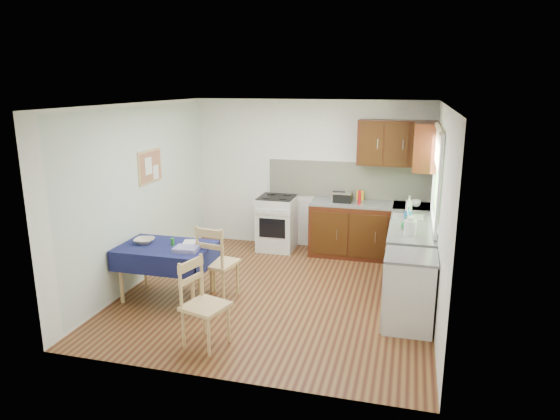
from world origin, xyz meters
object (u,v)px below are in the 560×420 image
(chair_far, at_px, (216,260))
(dish_rack, at_px, (408,216))
(toaster, at_px, (339,197))
(sandwich_press, at_px, (343,197))
(chair_near, at_px, (202,301))
(dining_table, at_px, (166,253))
(kettle, at_px, (410,226))

(chair_far, relative_size, dish_rack, 2.37)
(toaster, bearing_deg, sandwich_press, 28.85)
(chair_near, bearing_deg, dining_table, 58.70)
(dining_table, height_order, sandwich_press, sandwich_press)
(chair_near, relative_size, sandwich_press, 3.32)
(dining_table, height_order, dish_rack, dish_rack)
(chair_near, height_order, toaster, toaster)
(dining_table, height_order, chair_near, chair_near)
(toaster, bearing_deg, dining_table, -127.59)
(chair_near, relative_size, toaster, 4.11)
(chair_far, bearing_deg, dish_rack, -139.62)
(chair_near, height_order, sandwich_press, sandwich_press)
(dish_rack, bearing_deg, sandwich_press, 151.70)
(toaster, height_order, kettle, kettle)
(chair_near, height_order, kettle, kettle)
(dining_table, xyz_separation_m, sandwich_press, (1.98, 2.27, 0.37))
(dining_table, relative_size, dish_rack, 2.78)
(sandwich_press, bearing_deg, toaster, -149.19)
(dining_table, relative_size, chair_far, 1.17)
(chair_far, relative_size, toaster, 4.35)
(dish_rack, bearing_deg, toaster, 154.21)
(dining_table, bearing_deg, chair_far, 30.41)
(dining_table, xyz_separation_m, chair_far, (0.64, 0.12, -0.08))
(toaster, xyz_separation_m, kettle, (1.12, -1.57, 0.03))
(dining_table, relative_size, kettle, 4.63)
(chair_near, bearing_deg, dish_rack, -23.24)
(sandwich_press, bearing_deg, chair_near, -102.68)
(chair_far, bearing_deg, kettle, -157.42)
(sandwich_press, bearing_deg, kettle, -51.35)
(dining_table, distance_m, dish_rack, 3.38)
(dining_table, distance_m, sandwich_press, 3.03)
(toaster, relative_size, kettle, 0.91)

